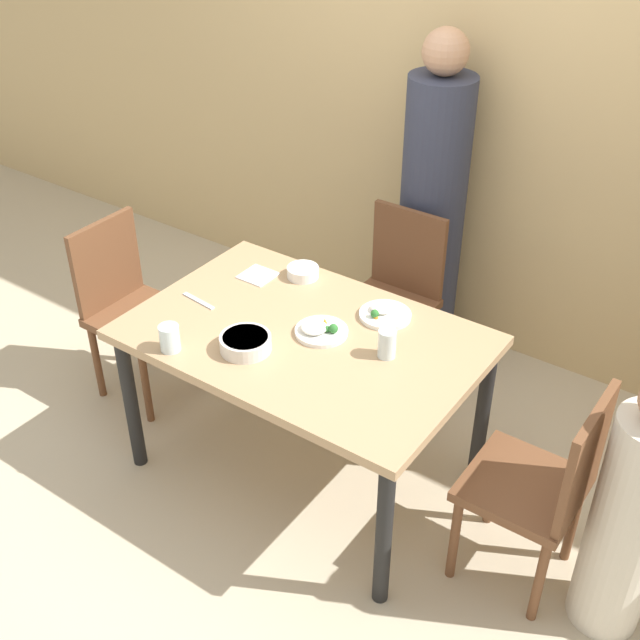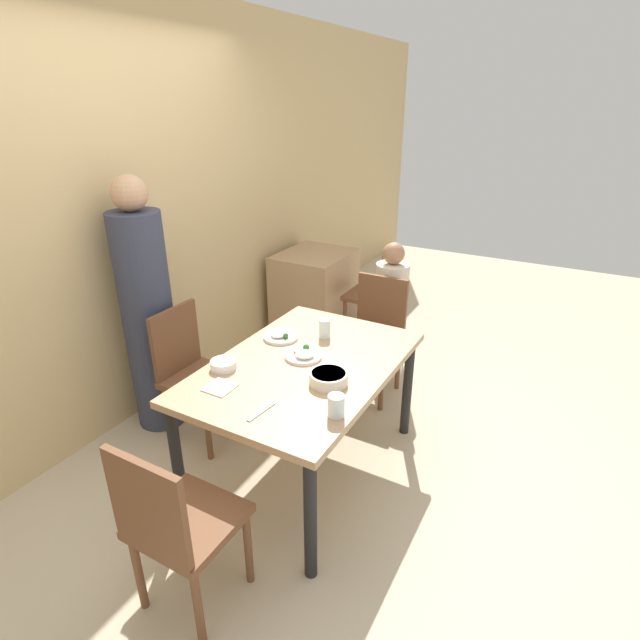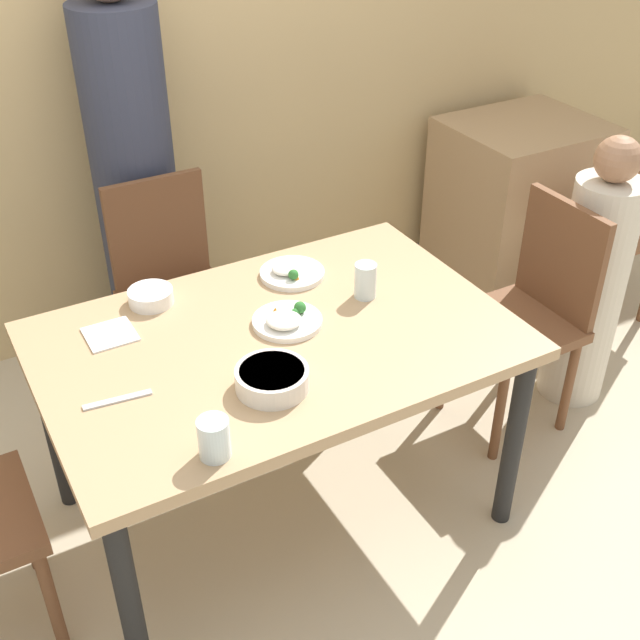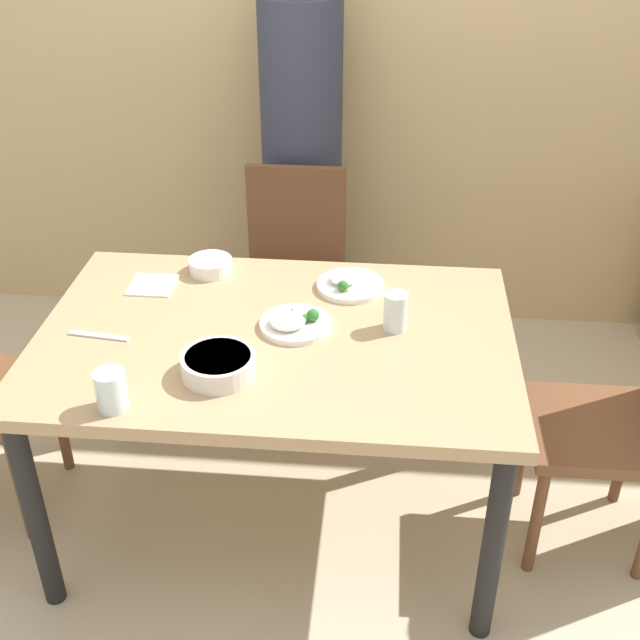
{
  "view_description": "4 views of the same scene",
  "coord_description": "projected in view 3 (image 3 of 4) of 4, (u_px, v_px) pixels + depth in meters",
  "views": [
    {
      "loc": [
        1.53,
        -2.08,
        2.52
      ],
      "look_at": [
        0.13,
        -0.07,
        0.87
      ],
      "focal_mm": 45.0,
      "sensor_mm": 36.0,
      "label": 1
    },
    {
      "loc": [
        -2.05,
        -1.24,
        2.05
      ],
      "look_at": [
        0.12,
        -0.03,
        0.94
      ],
      "focal_mm": 28.0,
      "sensor_mm": 36.0,
      "label": 2
    },
    {
      "loc": [
        -0.83,
        -1.74,
        2.06
      ],
      "look_at": [
        0.12,
        -0.06,
        0.77
      ],
      "focal_mm": 45.0,
      "sensor_mm": 36.0,
      "label": 3
    },
    {
      "loc": [
        0.31,
        -1.91,
        1.96
      ],
      "look_at": [
        0.14,
        -0.09,
        0.83
      ],
      "focal_mm": 45.0,
      "sensor_mm": 36.0,
      "label": 4
    }
  ],
  "objects": [
    {
      "name": "ground_plane",
      "position": [
        283.0,
        508.0,
        2.75
      ],
      "size": [
        10.0,
        10.0,
        0.0
      ],
      "primitive_type": "plane",
      "color": "beige"
    },
    {
      "name": "wall_back",
      "position": [
        106.0,
        14.0,
        2.99
      ],
      "size": [
        10.0,
        0.06,
        2.7
      ],
      "color": "tan",
      "rests_on": "ground_plane"
    },
    {
      "name": "dining_table",
      "position": [
        277.0,
        357.0,
        2.39
      ],
      "size": [
        1.37,
        0.91,
        0.72
      ],
      "color": "tan",
      "rests_on": "ground_plane"
    },
    {
      "name": "chair_adult_spot",
      "position": [
        174.0,
        287.0,
        3.04
      ],
      "size": [
        0.4,
        0.4,
        0.88
      ],
      "color": "brown",
      "rests_on": "ground_plane"
    },
    {
      "name": "chair_child_spot",
      "position": [
        529.0,
        310.0,
        2.9
      ],
      "size": [
        0.4,
        0.4,
        0.88
      ],
      "rotation": [
        0.0,
        0.0,
        -1.57
      ],
      "color": "brown",
      "rests_on": "ground_plane"
    },
    {
      "name": "person_adult",
      "position": [
        136.0,
        184.0,
        3.11
      ],
      "size": [
        0.32,
        0.32,
        1.66
      ],
      "color": "#33384C",
      "rests_on": "ground_plane"
    },
    {
      "name": "person_child",
      "position": [
        590.0,
        285.0,
        3.02
      ],
      "size": [
        0.25,
        0.25,
        1.08
      ],
      "color": "beige",
      "rests_on": "ground_plane"
    },
    {
      "name": "bowl_curry",
      "position": [
        272.0,
        378.0,
        2.12
      ],
      "size": [
        0.2,
        0.2,
        0.06
      ],
      "color": "silver",
      "rests_on": "dining_table"
    },
    {
      "name": "plate_rice_adult",
      "position": [
        291.0,
        273.0,
        2.62
      ],
      "size": [
        0.21,
        0.21,
        0.05
      ],
      "color": "white",
      "rests_on": "dining_table"
    },
    {
      "name": "plate_rice_child",
      "position": [
        287.0,
        320.0,
        2.38
      ],
      "size": [
        0.21,
        0.21,
        0.06
      ],
      "color": "white",
      "rests_on": "dining_table"
    },
    {
      "name": "bowl_rice_small",
      "position": [
        151.0,
        296.0,
        2.48
      ],
      "size": [
        0.14,
        0.14,
        0.05
      ],
      "color": "white",
      "rests_on": "dining_table"
    },
    {
      "name": "glass_water_tall",
      "position": [
        365.0,
        281.0,
        2.5
      ],
      "size": [
        0.07,
        0.07,
        0.11
      ],
      "color": "silver",
      "rests_on": "dining_table"
    },
    {
      "name": "glass_water_short",
      "position": [
        214.0,
        438.0,
        1.9
      ],
      "size": [
        0.08,
        0.08,
        0.11
      ],
      "color": "silver",
      "rests_on": "dining_table"
    },
    {
      "name": "napkin_folded",
      "position": [
        110.0,
        334.0,
        2.35
      ],
      "size": [
        0.14,
        0.14,
        0.01
      ],
      "color": "white",
      "rests_on": "dining_table"
    },
    {
      "name": "fork_steel",
      "position": [
        118.0,
        400.0,
        2.1
      ],
      "size": [
        0.18,
        0.04,
        0.01
      ],
      "color": "silver",
      "rests_on": "dining_table"
    },
    {
      "name": "background_table",
      "position": [
        517.0,
        195.0,
        3.97
      ],
      "size": [
        0.7,
        0.6,
        0.74
      ],
      "color": "tan",
      "rests_on": "ground_plane"
    },
    {
      "name": "chair_background",
      "position": [
        620.0,
        227.0,
        3.45
      ],
      "size": [
        0.4,
        0.4,
        0.88
      ],
      "rotation": [
        0.0,
        0.0,
        3.14
      ],
      "color": "brown",
      "rests_on": "ground_plane"
    }
  ]
}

